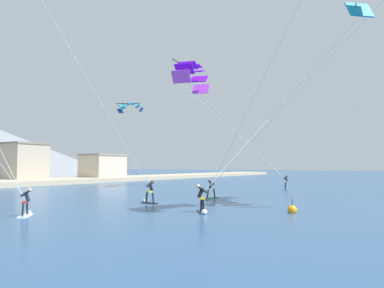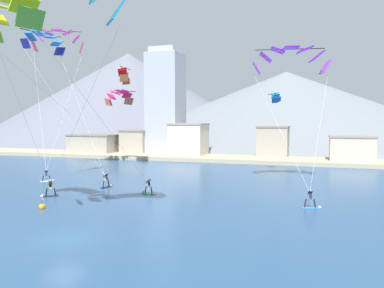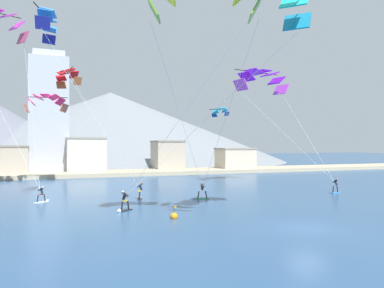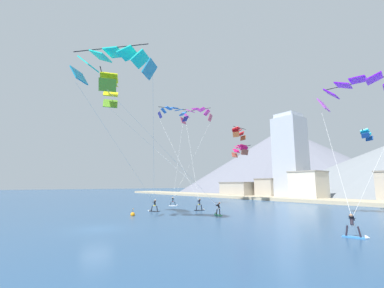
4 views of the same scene
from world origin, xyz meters
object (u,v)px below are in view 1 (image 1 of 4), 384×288
object	(u,v)px
kitesurfer_far_left	(202,204)
kitesurfer_far_right	(209,193)
kitesurfer_near_lead	(286,184)
parafoil_kite_distant_low_drift	(130,106)
race_marker_buoy	(292,210)
parafoil_kite_near_lead	(192,74)
kitesurfer_near_trail	(149,196)
kitesurfer_mid_center	(27,208)

from	to	relation	value
kitesurfer_far_left	kitesurfer_far_right	bearing A→B (deg)	26.85
kitesurfer_near_lead	parafoil_kite_distant_low_drift	size ratio (longest dim) A/B	0.46
race_marker_buoy	parafoil_kite_near_lead	bearing A→B (deg)	44.51
kitesurfer_near_lead	kitesurfer_far_right	bearing A→B (deg)	174.98
parafoil_kite_near_lead	kitesurfer_near_lead	bearing A→B (deg)	-76.53
kitesurfer_near_lead	race_marker_buoy	size ratio (longest dim) A/B	1.75
kitesurfer_near_trail	kitesurfer_near_lead	bearing A→B (deg)	-8.56
kitesurfer_far_right	kitesurfer_far_left	bearing A→B (deg)	-153.15
kitesurfer_near_trail	race_marker_buoy	world-z (taller)	kitesurfer_near_trail
kitesurfer_mid_center	parafoil_kite_near_lead	bearing A→B (deg)	13.62
kitesurfer_mid_center	kitesurfer_far_left	distance (m)	9.88
kitesurfer_near_lead	kitesurfer_far_right	world-z (taller)	kitesurfer_near_lead
kitesurfer_near_trail	race_marker_buoy	bearing A→B (deg)	-89.59
kitesurfer_near_lead	parafoil_kite_near_lead	xyz separation A→B (m)	(-2.77, 11.57, 14.36)
kitesurfer_mid_center	kitesurfer_far_left	size ratio (longest dim) A/B	0.93
kitesurfer_near_lead	parafoil_kite_near_lead	size ratio (longest dim) A/B	0.12
kitesurfer_near_lead	kitesurfer_far_left	distance (m)	25.29
parafoil_kite_distant_low_drift	race_marker_buoy	xyz separation A→B (m)	(-16.76, -27.46, -10.82)
race_marker_buoy	kitesurfer_far_left	bearing A→B (deg)	123.84
kitesurfer_mid_center	race_marker_buoy	world-z (taller)	kitesurfer_mid_center
kitesurfer_near_lead	kitesurfer_mid_center	bearing A→B (deg)	171.59
kitesurfer_far_right	race_marker_buoy	distance (m)	10.60
kitesurfer_far_left	kitesurfer_near_trail	bearing A→B (deg)	65.30
kitesurfer_far_right	parafoil_kite_near_lead	xyz separation A→B (m)	(13.59, 10.13, 14.43)
kitesurfer_near_lead	kitesurfer_far_right	distance (m)	16.43
kitesurfer_near_lead	race_marker_buoy	xyz separation A→B (m)	(-22.12, -7.45, -0.40)
kitesurfer_far_left	parafoil_kite_near_lead	distance (m)	30.30
kitesurfer_near_trail	parafoil_kite_near_lead	distance (m)	25.52
parafoil_kite_distant_low_drift	race_marker_buoy	bearing A→B (deg)	-121.40
kitesurfer_near_trail	parafoil_kite_near_lead	size ratio (longest dim) A/B	0.12
kitesurfer_near_trail	kitesurfer_far_left	size ratio (longest dim) A/B	1.02
kitesurfer_far_left	race_marker_buoy	size ratio (longest dim) A/B	1.73
kitesurfer_mid_center	kitesurfer_far_right	world-z (taller)	kitesurfer_far_right
kitesurfer_near_trail	kitesurfer_mid_center	bearing A→B (deg)	171.96
kitesurfer_near_lead	kitesurfer_near_trail	bearing A→B (deg)	171.44
parafoil_kite_near_lead	parafoil_kite_distant_low_drift	xyz separation A→B (m)	(-2.59, 8.44, -3.94)
race_marker_buoy	kitesurfer_near_lead	bearing A→B (deg)	18.61
kitesurfer_far_right	race_marker_buoy	world-z (taller)	kitesurfer_far_right
kitesurfer_mid_center	parafoil_kite_near_lead	size ratio (longest dim) A/B	0.11
kitesurfer_near_trail	race_marker_buoy	size ratio (longest dim) A/B	1.77
kitesurfer_far_left	parafoil_kite_near_lead	xyz separation A→B (m)	(22.34, 14.56, 14.38)
kitesurfer_near_lead	kitesurfer_far_left	size ratio (longest dim) A/B	1.01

